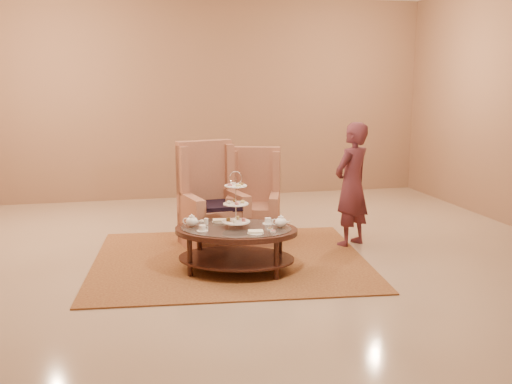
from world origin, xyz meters
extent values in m
plane|color=tan|center=(0.00, 0.00, 0.00)|extent=(8.00, 8.00, 0.00)
cube|color=silver|center=(0.00, 0.00, 0.00)|extent=(8.00, 8.00, 0.02)
cube|color=#956C51|center=(0.00, 4.00, 1.75)|extent=(8.00, 0.04, 3.50)
cube|color=#9E6C38|center=(-0.23, 0.20, 0.01)|extent=(3.37, 2.91, 0.02)
cylinder|color=black|center=(-0.75, -0.27, 0.22)|extent=(0.07, 0.07, 0.44)
cylinder|color=black|center=(0.12, -0.58, 0.22)|extent=(0.07, 0.07, 0.44)
cylinder|color=black|center=(-0.59, 0.18, 0.22)|extent=(0.07, 0.07, 0.44)
cylinder|color=black|center=(0.28, -0.13, 0.22)|extent=(0.07, 0.07, 0.44)
cylinder|color=white|center=(-0.24, -0.20, 0.77)|extent=(0.01, 0.01, 0.55)
torus|color=white|center=(-0.24, -0.20, 1.05)|extent=(0.13, 0.05, 0.14)
cylinder|color=white|center=(-0.24, -0.20, 0.56)|extent=(0.39, 0.39, 0.01)
cylinder|color=white|center=(-0.24, -0.20, 0.76)|extent=(0.35, 0.35, 0.01)
cylinder|color=white|center=(-0.24, -0.20, 0.96)|extent=(0.31, 0.31, 0.01)
cylinder|color=#B15E5B|center=(-0.16, -0.23, 0.59)|extent=(0.06, 0.06, 0.04)
cylinder|color=tan|center=(-0.21, -0.12, 0.59)|extent=(0.06, 0.06, 0.04)
cylinder|color=brown|center=(-0.32, -0.17, 0.59)|extent=(0.06, 0.06, 0.04)
cylinder|color=beige|center=(-0.27, -0.28, 0.59)|extent=(0.06, 0.06, 0.04)
ellipsoid|color=tan|center=(-0.16, -0.20, 0.78)|extent=(0.06, 0.06, 0.03)
ellipsoid|color=brown|center=(-0.23, -0.12, 0.78)|extent=(0.06, 0.06, 0.03)
ellipsoid|color=beige|center=(-0.31, -0.20, 0.78)|extent=(0.06, 0.06, 0.03)
ellipsoid|color=#B15E5B|center=(-0.24, -0.27, 0.78)|extent=(0.06, 0.06, 0.03)
cube|color=brown|center=(-0.17, -0.18, 0.97)|extent=(0.06, 0.05, 0.02)
cube|color=beige|center=(-0.25, -0.14, 0.97)|extent=(0.06, 0.05, 0.02)
cube|color=#B15E5B|center=(-0.30, -0.22, 0.97)|extent=(0.06, 0.05, 0.02)
cube|color=tan|center=(-0.22, -0.26, 0.97)|extent=(0.06, 0.05, 0.02)
ellipsoid|color=white|center=(-0.70, -0.06, 0.56)|extent=(0.17, 0.17, 0.11)
cylinder|color=white|center=(-0.70, -0.06, 0.61)|extent=(0.08, 0.08, 0.01)
sphere|color=white|center=(-0.70, -0.06, 0.63)|extent=(0.03, 0.03, 0.02)
cone|color=white|center=(-0.62, -0.09, 0.56)|extent=(0.08, 0.05, 0.06)
torus|color=white|center=(-0.76, -0.04, 0.56)|extent=(0.07, 0.04, 0.07)
ellipsoid|color=white|center=(0.23, -0.31, 0.56)|extent=(0.17, 0.17, 0.11)
cylinder|color=white|center=(0.23, -0.31, 0.61)|extent=(0.08, 0.08, 0.01)
sphere|color=white|center=(0.23, -0.31, 0.63)|extent=(0.03, 0.03, 0.02)
cone|color=white|center=(0.31, -0.34, 0.56)|extent=(0.08, 0.05, 0.06)
torus|color=white|center=(0.17, -0.29, 0.56)|extent=(0.07, 0.04, 0.07)
cylinder|color=white|center=(-0.61, -0.28, 0.50)|extent=(0.15, 0.15, 0.01)
cylinder|color=white|center=(-0.61, -0.28, 0.54)|extent=(0.09, 0.09, 0.06)
torus|color=white|center=(-0.57, -0.29, 0.54)|extent=(0.04, 0.02, 0.04)
cylinder|color=white|center=(0.14, -0.12, 0.50)|extent=(0.15, 0.15, 0.01)
cylinder|color=white|center=(0.14, -0.12, 0.54)|extent=(0.09, 0.09, 0.06)
torus|color=white|center=(0.18, -0.14, 0.54)|extent=(0.04, 0.02, 0.04)
cylinder|color=white|center=(-0.37, 0.08, 0.50)|extent=(0.22, 0.22, 0.01)
cube|color=#F1EBCB|center=(-0.37, 0.08, 0.52)|extent=(0.17, 0.13, 0.02)
cylinder|color=white|center=(-0.08, -0.49, 0.50)|extent=(0.22, 0.22, 0.01)
cube|color=#F1EBCB|center=(-0.08, -0.49, 0.52)|extent=(0.17, 0.13, 0.02)
cylinder|color=white|center=(-0.53, 0.02, 0.53)|extent=(0.06, 0.06, 0.07)
cylinder|color=white|center=(0.10, -0.48, 0.51)|extent=(0.08, 0.08, 0.02)
cylinder|color=#B15E5B|center=(0.10, -0.48, 0.52)|extent=(0.06, 0.06, 0.01)
cylinder|color=white|center=(0.10, -0.37, 0.51)|extent=(0.08, 0.08, 0.02)
cylinder|color=brown|center=(0.10, -0.37, 0.52)|extent=(0.06, 0.06, 0.01)
cylinder|color=white|center=(-0.56, 0.13, 0.51)|extent=(0.08, 0.08, 0.02)
cylinder|color=beige|center=(-0.56, 0.13, 0.52)|extent=(0.06, 0.06, 0.01)
cube|color=#A96A4F|center=(-0.34, 0.78, 0.21)|extent=(0.85, 0.85, 0.43)
cube|color=#A96A4F|center=(-0.33, 0.73, 0.48)|extent=(0.72, 0.72, 0.10)
cube|color=#A96A4F|center=(-0.40, 1.07, 0.66)|extent=(0.72, 0.30, 1.32)
cube|color=#A96A4F|center=(-0.69, 0.96, 0.96)|extent=(0.15, 0.24, 0.61)
cube|color=#A96A4F|center=(-0.10, 1.10, 0.96)|extent=(0.15, 0.24, 0.61)
cube|color=#A96A4F|center=(-0.61, 0.67, 0.56)|extent=(0.26, 0.65, 0.26)
cube|color=#A96A4F|center=(-0.04, 0.80, 0.56)|extent=(0.26, 0.65, 0.26)
cube|color=black|center=(-0.32, 0.70, 0.55)|extent=(0.60, 0.55, 0.06)
cube|color=#A96A4F|center=(0.22, 0.96, 0.19)|extent=(0.81, 0.81, 0.39)
cube|color=#A96A4F|center=(0.20, 0.91, 0.44)|extent=(0.69, 0.69, 0.09)
cube|color=#A96A4F|center=(0.30, 1.21, 0.60)|extent=(0.66, 0.32, 1.20)
cube|color=#A96A4F|center=(0.02, 1.26, 0.88)|extent=(0.15, 0.22, 0.56)
cube|color=#A96A4F|center=(0.55, 1.09, 0.88)|extent=(0.15, 0.22, 0.56)
cube|color=#A96A4F|center=(-0.05, 0.99, 0.51)|extent=(0.28, 0.59, 0.24)
cube|color=#A96A4F|center=(0.46, 0.83, 0.51)|extent=(0.28, 0.59, 0.24)
imported|color=#57252E|center=(1.37, 0.50, 0.78)|extent=(0.68, 0.62, 1.56)
camera|label=1|loc=(-1.35, -6.07, 2.06)|focal=40.00mm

